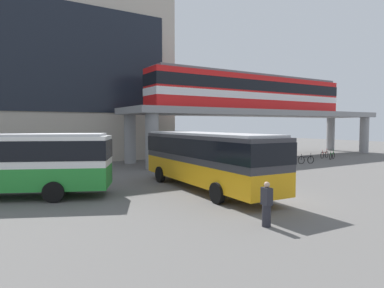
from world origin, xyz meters
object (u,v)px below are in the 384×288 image
station_building (7,70)px  pedestrian_waiting_near_stop (267,206)px  train (254,92)px  bicycle_green (332,156)px  bicycle_brown (206,164)px  bus_main (206,155)px  bicycle_orange (275,160)px  bicycle_red (324,155)px  bicycle_black (306,160)px

station_building → pedestrian_waiting_near_stop: (6.66, -28.76, -8.18)m
train → bicycle_green: size_ratio=14.47×
train → bicycle_green: train is taller
pedestrian_waiting_near_stop → bicycle_brown: bearing=64.0°
train → pedestrian_waiting_near_stop: 25.65m
bus_main → bicycle_orange: bearing=29.2°
bicycle_red → bicycle_black: bearing=-157.8°
bicycle_green → bicycle_red: 1.31m
bicycle_black → bicycle_orange: 2.95m
train → bicycle_orange: size_ratio=14.42×
bicycle_orange → bicycle_red: size_ratio=0.97×
station_building → train: (22.90, -9.97, -1.77)m
train → bicycle_brown: bearing=-154.2°
bicycle_green → bicycle_orange: same height
bus_main → bicycle_black: size_ratio=6.34×
bicycle_green → bicycle_black: same height
train → bicycle_orange: bearing=-109.3°
bicycle_red → train: bearing=148.8°
bicycle_green → bicycle_black: (-5.55, -1.21, 0.00)m
station_building → bicycle_black: bearing=-34.9°
train → pedestrian_waiting_near_stop: train is taller
bicycle_black → bicycle_orange: (-2.52, 1.52, 0.00)m
train → bicycle_brown: 12.31m
bicycle_brown → bicycle_black: size_ratio=1.01×
bicycle_red → pedestrian_waiting_near_stop: bearing=-147.4°
bus_main → bicycle_black: (15.10, 5.50, -1.63)m
bicycle_green → bicycle_brown: bearing=176.8°
bicycle_orange → pedestrian_waiting_near_stop: 19.99m
bicycle_black → bicycle_brown: bearing=168.3°
train → bicycle_red: 10.43m
pedestrian_waiting_near_stop → train: bearing=49.2°
bicycle_green → bus_main: bearing=-162.0°
bicycle_black → bicycle_red: 6.46m
bicycle_orange → pedestrian_waiting_near_stop: pedestrian_waiting_near_stop is taller
station_building → bicycle_brown: station_building is taller
station_building → bicycle_orange: bearing=-35.3°
bicycle_brown → pedestrian_waiting_near_stop: 15.96m
bicycle_black → pedestrian_waiting_near_stop: (-17.00, -12.27, 0.40)m
bicycle_brown → station_building: bearing=133.5°
bicycle_brown → bicycle_red: 15.98m
bus_main → bicycle_brown: bus_main is taller
bus_main → bicycle_black: bearing=20.0°
bicycle_orange → station_building: bearing=144.7°
train → bicycle_red: train is taller
bus_main → bicycle_orange: 14.50m
station_building → bus_main: (8.56, -22.00, -6.96)m
station_building → bicycle_green: 34.08m
station_building → bus_main: station_building is taller
bus_main → bicycle_red: bus_main is taller
station_building → bicycle_black: (23.67, -16.49, -8.59)m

